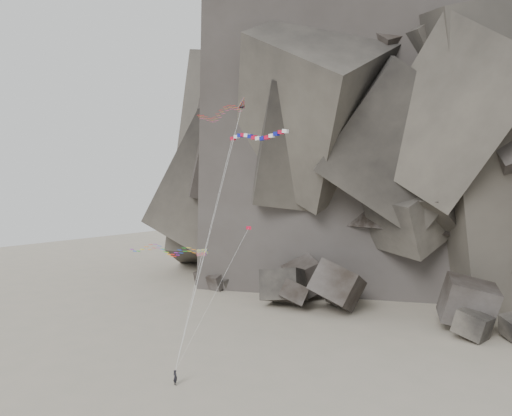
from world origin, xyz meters
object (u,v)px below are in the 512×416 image
Objects in this scene: pennant_kite at (236,252)px; parafoil_kite at (163,249)px; banner_kite at (256,138)px; delta_kite at (217,114)px; kite_flyer at (175,376)px.

parafoil_kite is at bearing 176.96° from pennant_kite.
banner_kite reaches higher than parafoil_kite.
parafoil_kite is 9.69m from pennant_kite.
delta_kite is at bearing 175.65° from pennant_kite.
delta_kite is at bearing -85.07° from kite_flyer.
banner_kite is at bearing -0.71° from parafoil_kite.
kite_flyer is at bearing -99.82° from delta_kite.
banner_kite is at bearing -106.15° from kite_flyer.
delta_kite reaches higher than kite_flyer.
parafoil_kite is at bearing -148.55° from banner_kite.
delta_kite reaches higher than banner_kite.
banner_kite is 1.97× the size of parafoil_kite.
kite_flyer is at bearing -107.74° from banner_kite.
delta_kite is at bearing -137.98° from banner_kite.
banner_kite is (3.82, 2.53, -2.70)m from delta_kite.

